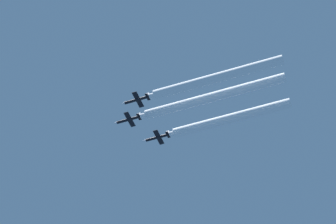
% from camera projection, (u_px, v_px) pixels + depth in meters
% --- Properties ---
extents(jet_lead, '(7.45, 10.84, 2.61)m').
position_uv_depth(jet_lead, '(128.00, 120.00, 284.91)').
color(jet_lead, black).
extents(jet_left_wingman, '(7.45, 10.84, 2.61)m').
position_uv_depth(jet_left_wingman, '(136.00, 100.00, 275.51)').
color(jet_left_wingman, black).
extents(jet_right_wingman, '(7.45, 10.84, 2.61)m').
position_uv_depth(jet_right_wingman, '(157.00, 138.00, 288.61)').
color(jet_right_wingman, black).
extents(smoke_trail_lead, '(3.38, 53.12, 3.38)m').
position_uv_depth(smoke_trail_lead, '(211.00, 97.00, 277.56)').
color(smoke_trail_lead, white).
extents(smoke_trail_left_wingman, '(3.38, 47.51, 3.38)m').
position_uv_depth(smoke_trail_left_wingman, '(215.00, 78.00, 268.82)').
color(smoke_trail_left_wingman, white).
extents(smoke_trail_right_wingman, '(3.38, 44.88, 3.38)m').
position_uv_depth(smoke_trail_right_wingman, '(229.00, 119.00, 282.22)').
color(smoke_trail_right_wingman, white).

